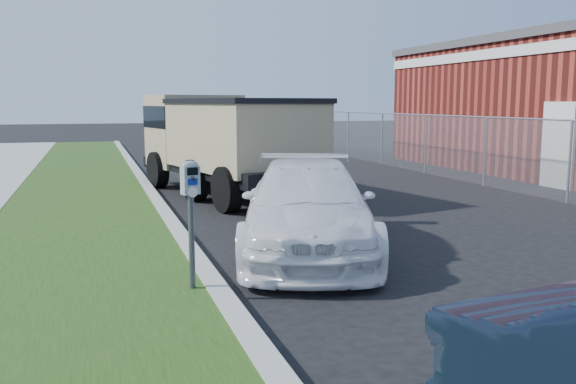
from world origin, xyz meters
name	(u,v)px	position (x,y,z in m)	size (l,w,h in m)	color
ground	(417,276)	(0.00, 0.00, 0.00)	(120.00, 120.00, 0.00)	black
chainlink_fence	(486,138)	(6.00, 7.00, 1.26)	(0.06, 30.06, 30.00)	slate
parking_meter	(191,196)	(-2.86, -0.06, 1.17)	(0.22, 0.17, 1.42)	#3F4247
white_wagon	(307,207)	(-0.89, 1.70, 0.66)	(1.85, 4.54, 1.32)	white
dump_truck	(224,138)	(-0.84, 7.76, 1.33)	(3.54, 6.39, 2.37)	black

